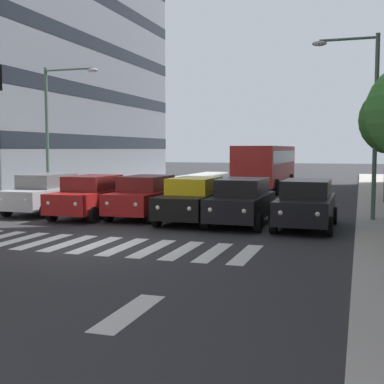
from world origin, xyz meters
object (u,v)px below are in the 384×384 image
car_3 (145,196)px  street_lamp_left (365,108)px  car_0 (306,204)px  car_1 (242,201)px  car_5 (46,193)px  street_lamp_right (55,119)px  bus_behind_traffic (266,163)px  car_4 (91,196)px  car_2 (193,200)px

car_3 → street_lamp_left: 9.20m
car_0 → car_1: same height
car_5 → street_lamp_right: bearing=-64.7°
car_0 → car_5: bearing=-4.5°
car_3 → bus_behind_traffic: bearing=-98.4°
car_4 → bus_behind_traffic: (-4.45, -15.93, 0.97)m
car_0 → car_3: bearing=-7.1°
bus_behind_traffic → street_lamp_left: bearing=113.5°
bus_behind_traffic → street_lamp_right: bearing=54.1°
car_5 → bus_behind_traffic: size_ratio=0.42×
bus_behind_traffic → street_lamp_right: street_lamp_right is taller
car_1 → street_lamp_left: street_lamp_left is taller
car_0 → car_1: (2.34, -0.08, 0.00)m
car_1 → car_5: (8.93, -0.81, 0.00)m
car_2 → car_5: (7.03, -0.73, 0.00)m
car_2 → car_0: bearing=177.8°
car_0 → street_lamp_left: street_lamp_left is taller
car_3 → street_lamp_left: (-8.44, -1.20, 3.47)m
car_5 → bus_behind_traffic: bearing=-114.6°
car_1 → car_2: (1.91, -0.08, 0.00)m
car_5 → street_lamp_left: street_lamp_left is taller
car_1 → car_5: same height
car_4 → street_lamp_left: street_lamp_left is taller
car_2 → car_4: same height
bus_behind_traffic → car_0: bearing=104.7°
car_4 → bus_behind_traffic: bearing=-105.6°
car_2 → street_lamp_left: 7.31m
bus_behind_traffic → street_lamp_right: size_ratio=1.56×
car_1 → car_2: 1.91m
car_2 → car_4: (4.45, -0.12, 0.00)m
car_2 → street_lamp_left: street_lamp_left is taller
car_0 → car_3: same height
car_0 → street_lamp_right: bearing=-18.4°
car_1 → street_lamp_left: bearing=-155.5°
car_1 → car_4: size_ratio=1.00×
car_2 → bus_behind_traffic: bearing=-90.0°
car_1 → car_3: 4.25m
street_lamp_left → car_4: bearing=9.3°
street_lamp_left → street_lamp_right: street_lamp_left is taller
car_2 → bus_behind_traffic: size_ratio=0.42×
bus_behind_traffic → car_3: bearing=81.6°
car_3 → bus_behind_traffic: bus_behind_traffic is taller
car_3 → street_lamp_left: bearing=-171.9°
car_0 → car_5: same height
car_1 → car_4: 6.36m
car_0 → car_2: bearing=-2.2°
street_lamp_left → car_1: bearing=24.5°
car_0 → car_3: size_ratio=1.00×
car_1 → car_4: same height
car_0 → car_3: 6.58m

